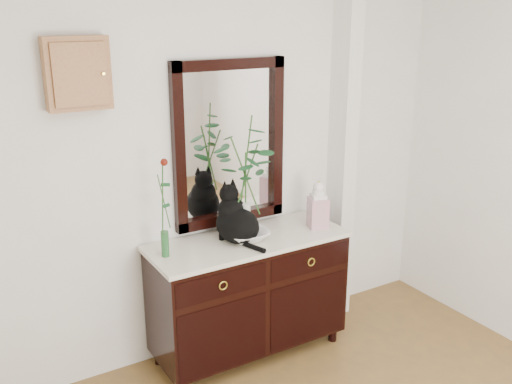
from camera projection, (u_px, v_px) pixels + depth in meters
wall_back at (216, 159)px, 3.74m from camera, size 3.60×0.04×2.70m
pilaster at (343, 143)px, 4.16m from camera, size 0.12×0.20×2.70m
sideboard at (248, 290)px, 3.85m from camera, size 1.33×0.52×0.82m
wall_mirror at (230, 144)px, 3.75m from camera, size 0.80×0.06×1.10m
key_cabinet at (77, 74)px, 3.10m from camera, size 0.35×0.10×0.40m
cat at (237, 214)px, 3.62m from camera, size 0.36×0.40×0.38m
lotus_bowl at (246, 235)px, 3.70m from camera, size 0.30×0.30×0.07m
vase_branches at (246, 177)px, 3.58m from camera, size 0.43×0.43×0.81m
bud_vase_rose at (163, 208)px, 3.38m from camera, size 0.08×0.08×0.62m
ginger_jar at (318, 204)px, 3.89m from camera, size 0.16×0.16×0.33m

